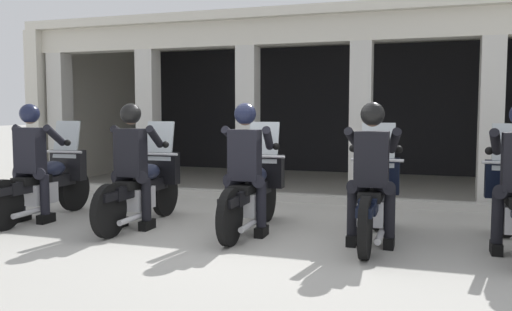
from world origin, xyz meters
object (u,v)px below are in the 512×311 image
object	(u,v)px
motorcycle_left	(144,186)
motorcycle_center	(253,191)
police_officer_left	(132,155)
police_officer_right	(372,162)
police_officer_center	(246,157)
motorcycle_right	(374,197)
motorcycle_far_left	(47,182)
police_officer_far_left	(32,152)

from	to	relation	value
motorcycle_left	motorcycle_center	xyz separation A→B (m)	(1.48, 0.09, 0.00)
police_officer_left	police_officer_right	bearing A→B (deg)	5.40
motorcycle_center	motorcycle_left	bearing A→B (deg)	-171.74
police_officer_center	police_officer_right	distance (m)	1.48
motorcycle_center	motorcycle_right	bearing A→B (deg)	1.81
motorcycle_left	police_officer_left	bearing A→B (deg)	-85.09
motorcycle_far_left	police_officer_right	size ratio (longest dim) A/B	1.29
police_officer_far_left	motorcycle_left	xyz separation A→B (m)	(1.48, 0.35, -0.44)
police_officer_far_left	motorcycle_right	bearing A→B (deg)	5.34
motorcycle_far_left	police_officer_left	xyz separation A→B (m)	(1.48, -0.22, 0.44)
police_officer_left	police_officer_right	distance (m)	2.97
motorcycle_far_left	police_officer_far_left	xyz separation A→B (m)	(-0.00, -0.28, 0.44)
motorcycle_left	police_officer_center	xyz separation A→B (m)	(1.48, -0.19, 0.44)
motorcycle_far_left	police_officer_left	size ratio (longest dim) A/B	1.29
motorcycle_far_left	police_officer_right	xyz separation A→B (m)	(4.45, -0.21, 0.44)
motorcycle_left	police_officer_left	xyz separation A→B (m)	(-0.00, -0.28, 0.44)
police_officer_right	motorcycle_left	bearing A→B (deg)	178.60
motorcycle_left	police_officer_left	world-z (taller)	police_officer_left
motorcycle_right	police_officer_right	distance (m)	0.52
police_officer_far_left	motorcycle_right	world-z (taller)	police_officer_far_left
motorcycle_center	motorcycle_right	world-z (taller)	same
motorcycle_right	police_officer_right	xyz separation A→B (m)	(-0.00, -0.28, 0.44)
police_officer_center	police_officer_right	bearing A→B (deg)	1.81
police_officer_center	motorcycle_right	size ratio (longest dim) A/B	0.78
motorcycle_right	motorcycle_far_left	bearing A→B (deg)	-175.18
police_officer_left	motorcycle_right	size ratio (longest dim) A/B	0.78
motorcycle_center	police_officer_center	bearing A→B (deg)	-85.45
motorcycle_far_left	police_officer_center	size ratio (longest dim) A/B	1.29
police_officer_left	police_officer_far_left	bearing A→B (deg)	-172.34
motorcycle_center	police_officer_center	size ratio (longest dim) A/B	1.29
motorcycle_left	motorcycle_center	world-z (taller)	same
motorcycle_left	motorcycle_far_left	bearing A→B (deg)	-172.34
motorcycle_center	police_officer_right	world-z (taller)	police_officer_right
police_officer_left	police_officer_right	xyz separation A→B (m)	(2.97, 0.01, 0.00)
motorcycle_far_left	police_officer_center	distance (m)	3.00
police_officer_left	motorcycle_center	world-z (taller)	police_officer_left
motorcycle_far_left	police_officer_right	distance (m)	4.47
police_officer_far_left	motorcycle_center	xyz separation A→B (m)	(2.97, 0.44, -0.44)
motorcycle_far_left	police_officer_center	world-z (taller)	police_officer_center
police_officer_left	motorcycle_center	xyz separation A→B (m)	(1.48, 0.37, -0.44)
police_officer_left	motorcycle_right	bearing A→B (deg)	10.86
police_officer_far_left	police_officer_center	xyz separation A→B (m)	(2.97, 0.15, 0.00)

